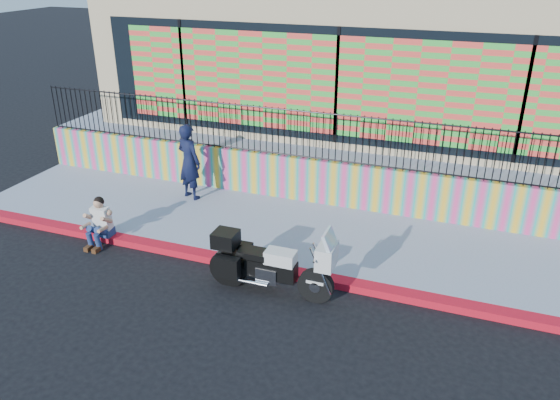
% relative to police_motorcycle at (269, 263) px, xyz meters
% --- Properties ---
extents(ground, '(90.00, 90.00, 0.00)m').
position_rel_police_motorcycle_xyz_m(ground, '(-0.08, 0.64, -0.62)').
color(ground, black).
rests_on(ground, ground).
extents(red_curb, '(16.00, 0.30, 0.15)m').
position_rel_police_motorcycle_xyz_m(red_curb, '(-0.08, 0.64, -0.55)').
color(red_curb, red).
rests_on(red_curb, ground).
extents(sidewalk, '(16.00, 3.00, 0.15)m').
position_rel_police_motorcycle_xyz_m(sidewalk, '(-0.08, 2.29, -0.55)').
color(sidewalk, gray).
rests_on(sidewalk, ground).
extents(mural_wall, '(16.00, 0.20, 1.10)m').
position_rel_police_motorcycle_xyz_m(mural_wall, '(-0.08, 3.89, 0.08)').
color(mural_wall, '#E83D84').
rests_on(mural_wall, sidewalk).
extents(metal_fence, '(15.80, 0.04, 1.20)m').
position_rel_police_motorcycle_xyz_m(metal_fence, '(-0.08, 3.89, 1.23)').
color(metal_fence, black).
rests_on(metal_fence, mural_wall).
extents(elevated_platform, '(16.00, 10.00, 1.25)m').
position_rel_police_motorcycle_xyz_m(elevated_platform, '(-0.08, 8.99, 0.00)').
color(elevated_platform, gray).
rests_on(elevated_platform, ground).
extents(storefront_building, '(14.00, 8.06, 4.00)m').
position_rel_police_motorcycle_xyz_m(storefront_building, '(-0.08, 8.77, 2.63)').
color(storefront_building, tan).
rests_on(storefront_building, elevated_platform).
extents(police_motorcycle, '(2.38, 0.79, 1.48)m').
position_rel_police_motorcycle_xyz_m(police_motorcycle, '(0.00, 0.00, 0.00)').
color(police_motorcycle, black).
rests_on(police_motorcycle, ground).
extents(police_officer, '(0.81, 0.66, 1.91)m').
position_rel_police_motorcycle_xyz_m(police_officer, '(-3.30, 3.04, 0.49)').
color(police_officer, black).
rests_on(police_officer, sidewalk).
extents(seated_man, '(0.54, 0.71, 1.06)m').
position_rel_police_motorcycle_xyz_m(seated_man, '(-4.09, 0.39, -0.17)').
color(seated_man, navy).
rests_on(seated_man, ground).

